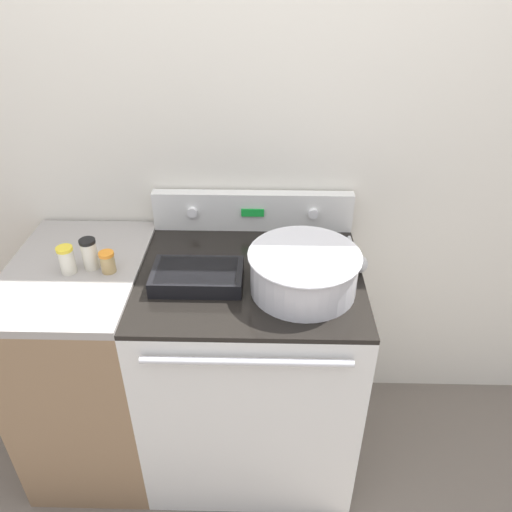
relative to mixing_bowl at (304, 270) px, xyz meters
name	(u,v)px	position (x,y,z in m)	size (l,w,h in m)	color
ground_plane	(249,512)	(-0.18, -0.25, -1.01)	(12.00, 12.00, 0.00)	#6B6056
kitchen_wall	(253,148)	(-0.18, 0.47, 0.24)	(8.00, 0.05, 2.50)	silver
stove_range	(251,366)	(-0.18, 0.09, -0.55)	(0.80, 0.72, 0.93)	silver
control_panel	(253,211)	(-0.18, 0.41, 0.00)	(0.80, 0.07, 0.16)	silver
side_counter	(95,362)	(-0.82, 0.09, -0.54)	(0.48, 0.69, 0.94)	#896B4C
mixing_bowl	(304,270)	(0.00, 0.00, 0.00)	(0.37, 0.37, 0.15)	silver
casserole_dish	(197,276)	(-0.36, 0.03, -0.05)	(0.31, 0.19, 0.06)	black
ladle	(358,262)	(0.20, 0.13, -0.05)	(0.07, 0.26, 0.07)	#B7B7B7
spice_jar_orange_cap	(108,262)	(-0.68, 0.07, -0.03)	(0.05, 0.05, 0.08)	tan
spice_jar_black_cap	(90,254)	(-0.75, 0.10, -0.01)	(0.06, 0.06, 0.11)	beige
spice_jar_yellow_cap	(67,260)	(-0.82, 0.07, -0.02)	(0.06, 0.06, 0.10)	beige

